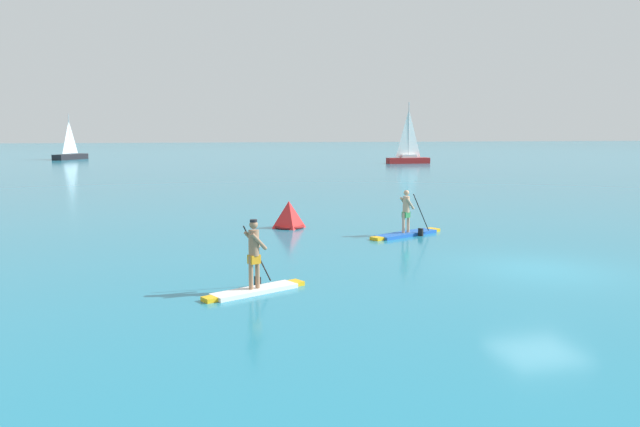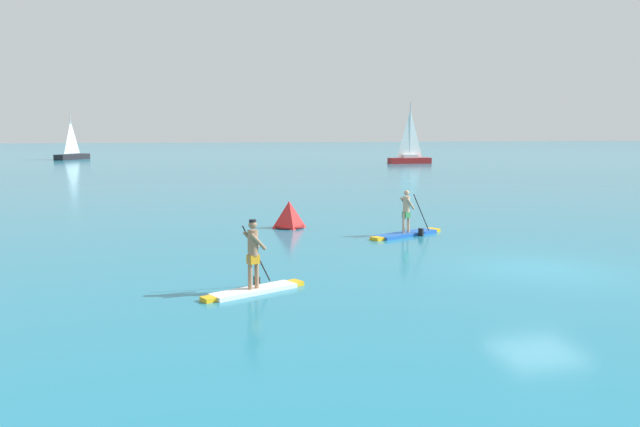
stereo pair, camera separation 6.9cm
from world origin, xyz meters
name	(u,v)px [view 1 (the left image)]	position (x,y,z in m)	size (l,w,h in m)	color
ground	(541,270)	(0.00, 0.00, 0.00)	(440.00, 440.00, 0.00)	teal
paddleboarder_near_left	(255,275)	(-8.35, -0.62, 0.44)	(2.71, 1.56, 1.86)	white
paddleboarder_mid_center	(407,227)	(-1.55, 6.56, 0.32)	(3.36, 2.01, 1.77)	blue
race_marker_buoy	(289,216)	(-5.58, 9.52, 0.49)	(1.26, 1.26, 1.11)	red
sailboat_left_horizon	(70,154)	(-24.16, 79.72, 0.76)	(4.31, 6.06, 6.48)	black
sailboat_right_horizon	(408,156)	(18.79, 58.04, 0.98)	(5.39, 1.56, 7.59)	#A51E1E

